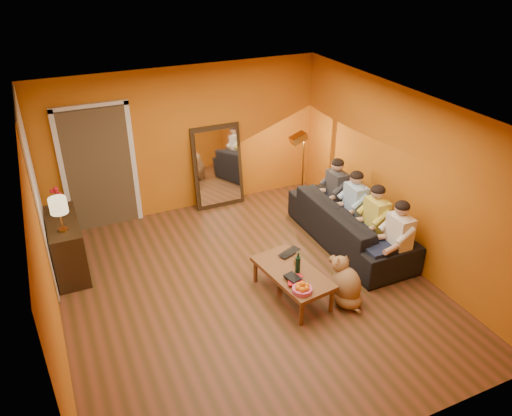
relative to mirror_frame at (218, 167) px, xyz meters
name	(u,v)px	position (x,y,z in m)	size (l,w,h in m)	color
room_shell	(237,198)	(-0.55, -2.26, 0.54)	(5.00, 5.50, 2.60)	brown
white_accent	(36,190)	(-3.04, -0.88, 0.54)	(0.02, 1.90, 2.58)	white
doorway_recess	(98,167)	(-2.05, 0.20, 0.29)	(1.06, 0.30, 2.10)	#3F2D19
door_jamb_left	(63,175)	(-2.62, 0.08, 0.29)	(0.08, 0.06, 2.20)	white
door_jamb_right	(134,164)	(-1.48, 0.08, 0.29)	(0.08, 0.06, 2.20)	white
door_header	(89,106)	(-2.05, 0.08, 1.36)	(1.22, 0.06, 0.08)	white
mirror_frame	(218,167)	(0.00, 0.00, 0.00)	(0.92, 0.06, 1.52)	#312110
mirror_glass	(218,167)	(0.00, -0.04, 0.00)	(0.78, 0.02, 1.36)	white
sideboard	(67,246)	(-2.79, -1.08, -0.34)	(0.44, 1.18, 0.85)	#312110
table_lamp	(60,215)	(-2.79, -1.38, 0.34)	(0.24, 0.24, 0.51)	beige
sofa	(350,224)	(1.45, -2.17, -0.40)	(0.96, 2.46, 0.72)	black
coffee_table	(292,283)	(-0.05, -3.01, -0.55)	(0.62, 1.22, 0.42)	brown
floor_lamp	(303,172)	(1.34, -0.77, -0.04)	(0.30, 0.24, 1.44)	#C58C39
dog	(347,281)	(0.55, -3.43, -0.41)	(0.38, 0.59, 0.70)	#906241
person_far_left	(398,239)	(1.58, -3.17, -0.15)	(0.70, 0.44, 1.22)	silver
person_mid_left	(375,221)	(1.58, -2.62, -0.15)	(0.70, 0.44, 1.22)	gold
person_mid_right	(355,206)	(1.58, -2.07, -0.15)	(0.70, 0.44, 1.22)	#9CC8F2
person_far_right	(336,192)	(1.58, -1.52, -0.15)	(0.70, 0.44, 1.22)	#2F2F34
fruit_bowl	(302,287)	(-0.15, -3.46, -0.26)	(0.26, 0.26, 0.16)	#D14977
wine_bottle	(298,263)	(0.00, -3.06, -0.18)	(0.07, 0.07, 0.31)	black
tumbler	(296,262)	(0.07, -2.89, -0.30)	(0.09, 0.09, 0.09)	#B27F3F
laptop	(292,254)	(0.13, -2.66, -0.33)	(0.36, 0.23, 0.03)	black
book_lower	(288,282)	(-0.23, -3.21, -0.33)	(0.19, 0.26, 0.02)	#312110
book_mid	(288,280)	(-0.22, -3.20, -0.31)	(0.19, 0.27, 0.02)	#B3141B
book_upper	(288,280)	(-0.23, -3.22, -0.29)	(0.16, 0.21, 0.02)	black
vase	(59,208)	(-2.79, -0.83, 0.19)	(0.19, 0.19, 0.19)	#312110
flowers	(55,192)	(-2.79, -0.83, 0.43)	(0.17, 0.17, 0.45)	#B3141B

